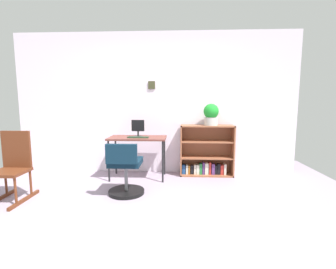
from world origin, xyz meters
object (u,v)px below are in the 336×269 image
Objects in this scene: monitor at (138,128)px; potted_plant_on_shelf at (211,114)px; rocking_chair at (13,166)px; desk at (138,141)px; bookshelf_low at (206,153)px; keyboard at (138,137)px; office_chair at (125,172)px.

monitor is 0.77× the size of potted_plant_on_shelf.
potted_plant_on_shelf reaches higher than rocking_chair.
monitor is at bearing -172.38° from potted_plant_on_shelf.
rocking_chair is 2.45× the size of potted_plant_on_shelf.
potted_plant_on_shelf is at bearing 9.12° from desk.
rocking_chair reaches higher than bookshelf_low.
bookshelf_low is at bearing 12.21° from desk.
keyboard is 0.37× the size of bookshelf_low.
keyboard is at bearing -80.78° from monitor.
office_chair is at bearing 8.24° from rocking_chair.
rocking_chair is at bearing -155.07° from bookshelf_low.
bookshelf_low is (1.25, 1.06, 0.05)m from office_chair.
monitor is (0.00, 0.03, 0.21)m from desk.
rocking_chair is 3.13m from potted_plant_on_shelf.
rocking_chair is at bearing -146.55° from desk.
potted_plant_on_shelf is at bearing 23.45° from rocking_chair.
office_chair is at bearing -139.79° from bookshelf_low.
monitor is at bearing 86.64° from office_chair.
potted_plant_on_shelf reaches higher than office_chair.
potted_plant_on_shelf reaches higher than desk.
monitor reaches higher than keyboard.
keyboard is 0.38× the size of rocking_chair.
keyboard is 1.28m from bookshelf_low.
rocking_chair is 3.03m from bookshelf_low.
office_chair is at bearing -95.62° from keyboard.
keyboard is (0.02, -0.09, 0.07)m from desk.
keyboard reaches higher than desk.
monitor is 1.31m from potted_plant_on_shelf.
monitor is 0.19m from keyboard.
bookshelf_low is at bearing 16.62° from keyboard.
monitor is at bearing 99.22° from keyboard.
bookshelf_low reaches higher than office_chair.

